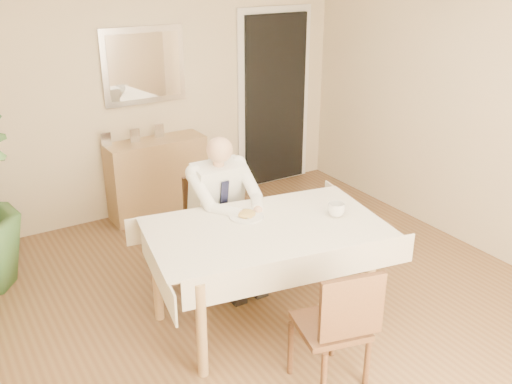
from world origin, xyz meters
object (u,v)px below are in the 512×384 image
dining_table (266,237)px  chair_near (339,323)px  chair_far (211,218)px  coffee_mug (336,210)px  seated_man (227,206)px  sideboard (158,178)px

dining_table → chair_near: (-0.05, -0.91, -0.18)m
chair_near → dining_table: bearing=101.0°
chair_far → coffee_mug: size_ratio=6.39×
dining_table → seated_man: 0.59m
coffee_mug → seated_man: bearing=127.2°
chair_near → sideboard: chair_near is taller
dining_table → coffee_mug: 0.58m
seated_man → sideboard: bearing=89.0°
coffee_mug → sideboard: (-0.52, 2.28, -0.40)m
chair_near → chair_far: bearing=102.4°
seated_man → sideboard: size_ratio=1.22×
chair_near → seated_man: size_ratio=0.70×
seated_man → dining_table: bearing=-90.0°
dining_table → chair_far: bearing=99.8°
coffee_mug → sideboard: size_ratio=0.13×
seated_man → sideboard: seated_man is taller
chair_far → coffee_mug: bearing=-53.4°
dining_table → seated_man: size_ratio=1.51×
chair_far → seated_man: (0.00, -0.28, 0.23)m
dining_table → seated_man: (0.00, 0.59, 0.02)m
dining_table → sideboard: 2.17m
seated_man → coffee_mug: (0.55, -0.72, 0.11)m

